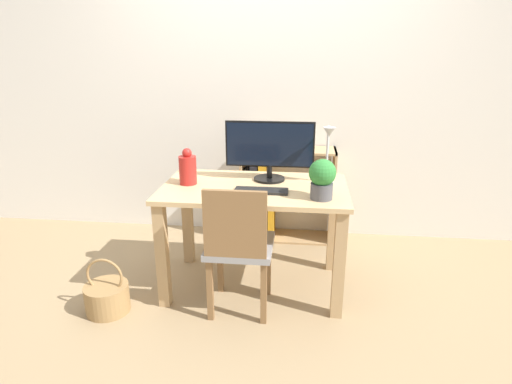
# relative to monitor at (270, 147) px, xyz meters

# --- Properties ---
(ground_plane) EXTENTS (10.00, 10.00, 0.00)m
(ground_plane) POSITION_rel_monitor_xyz_m (-0.09, -0.16, -0.95)
(ground_plane) COLOR #997F5B
(wall_back) EXTENTS (8.00, 0.05, 2.60)m
(wall_back) POSITION_rel_monitor_xyz_m (-0.09, 0.84, 0.35)
(wall_back) COLOR silver
(wall_back) RESTS_ON ground_plane
(desk) EXTENTS (1.20, 0.71, 0.73)m
(desk) POSITION_rel_monitor_xyz_m (-0.09, -0.16, -0.37)
(desk) COLOR tan
(desk) RESTS_ON ground_plane
(monitor) EXTENTS (0.59, 0.21, 0.40)m
(monitor) POSITION_rel_monitor_xyz_m (0.00, 0.00, 0.00)
(monitor) COLOR black
(monitor) RESTS_ON desk
(keyboard) EXTENTS (0.33, 0.12, 0.02)m
(keyboard) POSITION_rel_monitor_xyz_m (-0.03, -0.26, -0.22)
(keyboard) COLOR black
(keyboard) RESTS_ON desk
(vase) EXTENTS (0.11, 0.11, 0.24)m
(vase) POSITION_rel_monitor_xyz_m (-0.52, -0.15, -0.12)
(vase) COLOR #B2231E
(vase) RESTS_ON desk
(desk_lamp) EXTENTS (0.10, 0.19, 0.39)m
(desk_lamp) POSITION_rel_monitor_xyz_m (0.38, -0.07, 0.01)
(desk_lamp) COLOR #B7B7BC
(desk_lamp) RESTS_ON desk
(potted_plant) EXTENTS (0.16, 0.16, 0.24)m
(potted_plant) POSITION_rel_monitor_xyz_m (0.34, -0.35, -0.10)
(potted_plant) COLOR #4C4C51
(potted_plant) RESTS_ON desk
(chair) EXTENTS (0.40, 0.40, 0.85)m
(chair) POSITION_rel_monitor_xyz_m (-0.14, -0.48, -0.49)
(chair) COLOR gray
(chair) RESTS_ON ground_plane
(bookshelf) EXTENTS (0.78, 0.28, 0.80)m
(bookshelf) POSITION_rel_monitor_xyz_m (-0.04, 0.66, -0.60)
(bookshelf) COLOR tan
(bookshelf) RESTS_ON ground_plane
(basket) EXTENTS (0.27, 0.27, 0.37)m
(basket) POSITION_rel_monitor_xyz_m (-0.97, -0.57, -0.85)
(basket) COLOR #997547
(basket) RESTS_ON ground_plane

